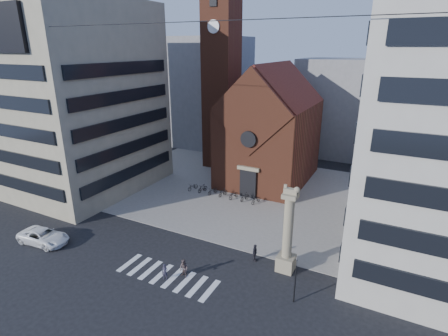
{
  "coord_description": "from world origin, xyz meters",
  "views": [
    {
      "loc": [
        17.77,
        -24.81,
        20.17
      ],
      "look_at": [
        0.81,
        8.0,
        7.26
      ],
      "focal_mm": 28.0,
      "sensor_mm": 36.0,
      "label": 1
    }
  ],
  "objects": [
    {
      "name": "scooter_6",
      "position": [
        1.82,
        15.47,
        0.56
      ],
      "size": [
        1.14,
        2.06,
        1.03
      ],
      "primitive_type": "imported",
      "rotation": [
        0.0,
        0.0,
        -0.25
      ],
      "color": "black",
      "rests_on": "piazza"
    },
    {
      "name": "white_car",
      "position": [
        -14.71,
        -4.4,
        0.79
      ],
      "size": [
        5.9,
        3.16,
        1.58
      ],
      "primitive_type": "imported",
      "rotation": [
        0.0,
        0.0,
        1.67
      ],
      "color": "white",
      "rests_on": "ground"
    },
    {
      "name": "pedestrian_1",
      "position": [
        2.03,
        -2.38,
        0.9
      ],
      "size": [
        1.0,
        0.85,
        1.81
      ],
      "primitive_type": "imported",
      "rotation": [
        0.0,
        0.0,
        -0.21
      ],
      "color": "brown",
      "rests_on": "ground"
    },
    {
      "name": "scooter_1",
      "position": [
        -6.56,
        15.47,
        0.62
      ],
      "size": [
        0.99,
        1.97,
        1.14
      ],
      "primitive_type": "imported",
      "rotation": [
        0.0,
        0.0,
        -0.25
      ],
      "color": "black",
      "rests_on": "piazza"
    },
    {
      "name": "lion_column",
      "position": [
        10.01,
        3.0,
        3.46
      ],
      "size": [
        1.63,
        1.6,
        8.68
      ],
      "color": "gray",
      "rests_on": "ground"
    },
    {
      "name": "scooter_0",
      "position": [
        -8.23,
        15.47,
        0.56
      ],
      "size": [
        1.14,
        2.06,
        1.03
      ],
      "primitive_type": "imported",
      "rotation": [
        0.0,
        0.0,
        -0.25
      ],
      "color": "black",
      "rests_on": "piazza"
    },
    {
      "name": "pedestrian_2",
      "position": [
        6.82,
        3.0,
        0.91
      ],
      "size": [
        0.51,
        1.09,
        1.82
      ],
      "primitive_type": "imported",
      "rotation": [
        0.0,
        0.0,
        1.63
      ],
      "color": "#232229",
      "rests_on": "ground"
    },
    {
      "name": "building_left",
      "position": [
        -24.0,
        10.0,
        13.0
      ],
      "size": [
        18.0,
        20.0,
        26.0
      ],
      "primitive_type": "cube",
      "color": "#9D937A",
      "rests_on": "ground"
    },
    {
      "name": "traffic_light",
      "position": [
        12.0,
        -1.0,
        2.29
      ],
      "size": [
        0.13,
        0.16,
        4.3
      ],
      "color": "black",
      "rests_on": "ground"
    },
    {
      "name": "scooter_2",
      "position": [
        -4.88,
        15.47,
        0.56
      ],
      "size": [
        1.14,
        2.06,
        1.03
      ],
      "primitive_type": "imported",
      "rotation": [
        0.0,
        0.0,
        -0.25
      ],
      "color": "black",
      "rests_on": "piazza"
    },
    {
      "name": "bg_block_mid",
      "position": [
        6.0,
        45.0,
        9.0
      ],
      "size": [
        14.0,
        12.0,
        18.0
      ],
      "primitive_type": "cube",
      "color": "gray",
      "rests_on": "ground"
    },
    {
      "name": "pedestrian_0",
      "position": [
        0.68,
        -3.46,
        0.78
      ],
      "size": [
        0.65,
        0.51,
        1.55
      ],
      "primitive_type": "imported",
      "rotation": [
        0.0,
        0.0,
        0.27
      ],
      "color": "#2C2939",
      "rests_on": "ground"
    },
    {
      "name": "scooter_4",
      "position": [
        -1.53,
        15.47,
        0.56
      ],
      "size": [
        1.14,
        2.06,
        1.03
      ],
      "primitive_type": "imported",
      "rotation": [
        0.0,
        0.0,
        -0.25
      ],
      "color": "black",
      "rests_on": "piazza"
    },
    {
      "name": "piazza",
      "position": [
        0.0,
        19.0,
        0.03
      ],
      "size": [
        46.0,
        30.0,
        0.05
      ],
      "primitive_type": "cube",
      "color": "gray",
      "rests_on": "ground"
    },
    {
      "name": "ground",
      "position": [
        0.0,
        0.0,
        0.0
      ],
      "size": [
        120.0,
        120.0,
        0.0
      ],
      "primitive_type": "plane",
      "color": "black",
      "rests_on": "ground"
    },
    {
      "name": "bg_block_right",
      "position": [
        22.0,
        42.0,
        12.0
      ],
      "size": [
        16.0,
        14.0,
        24.0
      ],
      "primitive_type": "cube",
      "color": "gray",
      "rests_on": "ground"
    },
    {
      "name": "bg_block_left",
      "position": [
        -20.0,
        40.0,
        11.0
      ],
      "size": [
        16.0,
        14.0,
        22.0
      ],
      "primitive_type": "cube",
      "color": "gray",
      "rests_on": "ground"
    },
    {
      "name": "zebra_crossing",
      "position": [
        0.55,
        -3.0,
        0.01
      ],
      "size": [
        10.2,
        3.2,
        0.01
      ],
      "primitive_type": null,
      "color": "white",
      "rests_on": "ground"
    },
    {
      "name": "campanile",
      "position": [
        -10.0,
        28.0,
        15.74
      ],
      "size": [
        5.5,
        5.5,
        31.2
      ],
      "color": "brown",
      "rests_on": "ground"
    },
    {
      "name": "scooter_5",
      "position": [
        0.15,
        15.47,
        0.62
      ],
      "size": [
        0.99,
        1.97,
        1.14
      ],
      "primitive_type": "imported",
      "rotation": [
        0.0,
        0.0,
        -0.25
      ],
      "color": "black",
      "rests_on": "piazza"
    },
    {
      "name": "church",
      "position": [
        0.0,
        25.04,
        7.98
      ],
      "size": [
        12.0,
        16.65,
        18.0
      ],
      "color": "brown",
      "rests_on": "ground"
    },
    {
      "name": "scooter_3",
      "position": [
        -3.2,
        15.47,
        0.62
      ],
      "size": [
        0.99,
        1.97,
        1.14
      ],
      "primitive_type": "imported",
      "rotation": [
        0.0,
        0.0,
        -0.25
      ],
      "color": "black",
      "rests_on": "piazza"
    }
  ]
}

